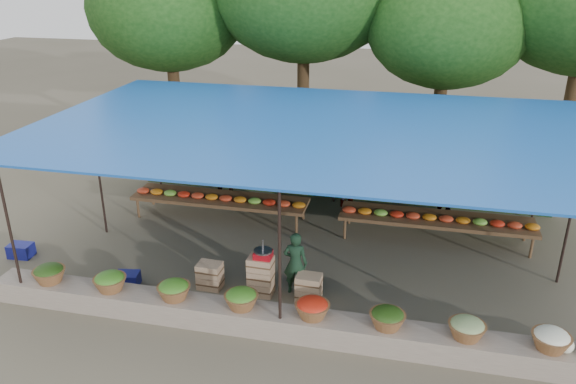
% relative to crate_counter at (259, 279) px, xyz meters
% --- Properties ---
extents(ground, '(60.00, 60.00, 0.00)m').
position_rel_crate_counter_xyz_m(ground, '(0.69, 1.68, -0.31)').
color(ground, brown).
rests_on(ground, ground).
extents(stone_curb, '(10.60, 0.55, 0.40)m').
position_rel_crate_counter_xyz_m(stone_curb, '(0.69, -1.07, -0.11)').
color(stone_curb, slate).
rests_on(stone_curb, ground).
extents(stall_canopy, '(10.80, 6.60, 2.82)m').
position_rel_crate_counter_xyz_m(stall_canopy, '(0.69, 1.74, 2.37)').
color(stall_canopy, black).
rests_on(stall_canopy, ground).
extents(produce_baskets, '(8.98, 0.58, 0.34)m').
position_rel_crate_counter_xyz_m(produce_baskets, '(0.59, -1.07, 0.25)').
color(produce_baskets, brown).
rests_on(produce_baskets, stone_curb).
extents(netting_backdrop, '(10.60, 0.06, 2.50)m').
position_rel_crate_counter_xyz_m(netting_backdrop, '(0.69, 4.83, 0.94)').
color(netting_backdrop, '#1D4719').
rests_on(netting_backdrop, ground).
extents(tree_row, '(16.51, 5.50, 7.12)m').
position_rel_crate_counter_xyz_m(tree_row, '(1.19, 7.77, 4.39)').
color(tree_row, '#372014').
rests_on(tree_row, ground).
extents(fruit_table_left, '(4.21, 0.95, 0.93)m').
position_rel_crate_counter_xyz_m(fruit_table_left, '(-1.80, 3.03, 0.30)').
color(fruit_table_left, brown).
rests_on(fruit_table_left, ground).
extents(fruit_table_right, '(4.21, 0.95, 0.93)m').
position_rel_crate_counter_xyz_m(fruit_table_right, '(3.20, 3.03, 0.30)').
color(fruit_table_right, brown).
rests_on(fruit_table_right, ground).
extents(crate_counter, '(2.36, 0.35, 0.77)m').
position_rel_crate_counter_xyz_m(crate_counter, '(0.00, 0.00, 0.00)').
color(crate_counter, '#A77E5F').
rests_on(crate_counter, ground).
extents(weighing_scale, '(0.34, 0.34, 0.36)m').
position_rel_crate_counter_xyz_m(weighing_scale, '(0.08, 0.00, 0.54)').
color(weighing_scale, red).
rests_on(weighing_scale, crate_counter).
extents(vendor_seated, '(0.46, 0.30, 1.24)m').
position_rel_crate_counter_xyz_m(vendor_seated, '(0.64, 0.19, 0.31)').
color(vendor_seated, '#163220').
rests_on(vendor_seated, ground).
extents(customer_left, '(1.09, 0.96, 1.88)m').
position_rel_crate_counter_xyz_m(customer_left, '(-2.12, 4.18, 0.63)').
color(customer_left, slate).
rests_on(customer_left, ground).
extents(customer_mid, '(1.36, 1.26, 1.84)m').
position_rel_crate_counter_xyz_m(customer_mid, '(1.11, 4.27, 0.61)').
color(customer_mid, slate).
rests_on(customer_mid, ground).
extents(customer_right, '(1.05, 1.05, 1.79)m').
position_rel_crate_counter_xyz_m(customer_right, '(3.35, 4.07, 0.58)').
color(customer_right, slate).
rests_on(customer_right, ground).
extents(blue_crate_front, '(0.49, 0.39, 0.26)m').
position_rel_crate_counter_xyz_m(blue_crate_front, '(-2.54, -0.29, -0.18)').
color(blue_crate_front, navy).
rests_on(blue_crate_front, ground).
extents(blue_crate_back, '(0.49, 0.37, 0.28)m').
position_rel_crate_counter_xyz_m(blue_crate_back, '(-5.26, 0.24, -0.17)').
color(blue_crate_back, navy).
rests_on(blue_crate_back, ground).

